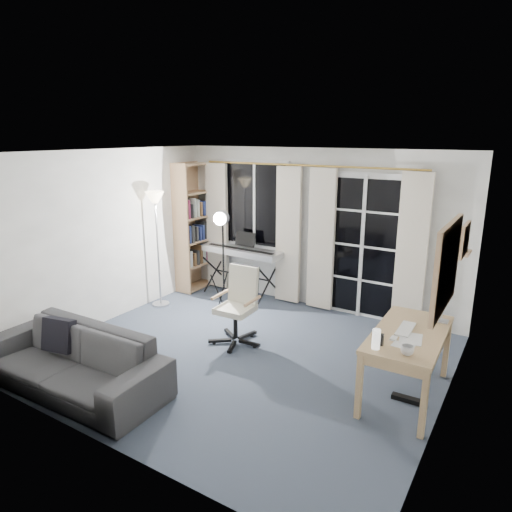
{
  "coord_description": "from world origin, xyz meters",
  "views": [
    {
      "loc": [
        2.78,
        -4.18,
        2.6
      ],
      "look_at": [
        -0.03,
        0.35,
        1.16
      ],
      "focal_mm": 32.0,
      "sensor_mm": 36.0,
      "label": 1
    }
  ],
  "objects": [
    {
      "name": "french_door",
      "position": [
        0.75,
        1.97,
        1.03
      ],
      "size": [
        1.32,
        0.09,
        2.11
      ],
      "color": "white",
      "rests_on": "floor"
    },
    {
      "name": "mug",
      "position": [
        1.98,
        -0.36,
        0.76
      ],
      "size": [
        0.12,
        0.09,
        0.11
      ],
      "primitive_type": "imported",
      "rotation": [
        0.0,
        0.0,
        0.02
      ],
      "color": "silver",
      "rests_on": "desk"
    },
    {
      "name": "desk_clutter",
      "position": [
        1.82,
        -0.08,
        0.55
      ],
      "size": [
        0.4,
        0.8,
        0.88
      ],
      "rotation": [
        0.0,
        0.0,
        0.02
      ],
      "color": "white",
      "rests_on": "desk"
    },
    {
      "name": "keyboard_piano",
      "position": [
        -1.14,
        1.7,
        0.76
      ],
      "size": [
        1.39,
        0.71,
        1.0
      ],
      "rotation": [
        0.0,
        0.0,
        -0.04
      ],
      "color": "black",
      "rests_on": "floor"
    },
    {
      "name": "curtains",
      "position": [
        -0.14,
        1.88,
        1.09
      ],
      "size": [
        3.6,
        0.07,
        2.13
      ],
      "color": "gold",
      "rests_on": "floor"
    },
    {
      "name": "wall_shelf",
      "position": [
        2.16,
        1.05,
        1.41
      ],
      "size": [
        0.16,
        0.3,
        0.18
      ],
      "color": "tan",
      "rests_on": "floor"
    },
    {
      "name": "wall_mirror",
      "position": [
        2.22,
        -0.35,
        1.55
      ],
      "size": [
        0.04,
        0.94,
        0.74
      ],
      "color": "tan",
      "rests_on": "floor"
    },
    {
      "name": "floor",
      "position": [
        0.0,
        0.0,
        -0.01
      ],
      "size": [
        4.5,
        4.0,
        0.02
      ],
      "primitive_type": "cube",
      "color": "#3C4757",
      "rests_on": "ground"
    },
    {
      "name": "monitor",
      "position": [
        2.08,
        0.59,
        0.96
      ],
      "size": [
        0.17,
        0.5,
        0.44
      ],
      "rotation": [
        0.0,
        0.0,
        0.02
      ],
      "color": "silver",
      "rests_on": "desk"
    },
    {
      "name": "bookshelf",
      "position": [
        -2.13,
        1.8,
        1.02
      ],
      "size": [
        0.36,
        1.0,
        2.14
      ],
      "rotation": [
        0.0,
        0.0,
        -0.01
      ],
      "color": "tan",
      "rests_on": "floor"
    },
    {
      "name": "window",
      "position": [
        -1.05,
        1.97,
        1.5
      ],
      "size": [
        1.2,
        0.08,
        1.4
      ],
      "color": "white",
      "rests_on": "floor"
    },
    {
      "name": "office_chair",
      "position": [
        -0.27,
        0.35,
        0.58
      ],
      "size": [
        0.66,
        0.68,
        0.98
      ],
      "rotation": [
        0.0,
        0.0,
        0.05
      ],
      "color": "black",
      "rests_on": "floor"
    },
    {
      "name": "studio_light",
      "position": [
        -1.04,
        1.03,
        1.25
      ],
      "size": [
        0.34,
        0.34,
        1.56
      ],
      "rotation": [
        0.0,
        0.0,
        0.28
      ],
      "color": "black",
      "rests_on": "floor"
    },
    {
      "name": "desk",
      "position": [
        1.88,
        0.14,
        0.61
      ],
      "size": [
        0.68,
        1.32,
        0.7
      ],
      "rotation": [
        0.0,
        0.0,
        0.02
      ],
      "color": "tan",
      "rests_on": "floor"
    },
    {
      "name": "torchiere_lamp",
      "position": [
        -2.02,
        0.72,
        1.43
      ],
      "size": [
        0.32,
        0.32,
        1.77
      ],
      "rotation": [
        0.0,
        0.0,
        -0.15
      ],
      "color": "#B2B2B7",
      "rests_on": "floor"
    },
    {
      "name": "framed_print",
      "position": [
        2.23,
        0.55,
        1.6
      ],
      "size": [
        0.03,
        0.42,
        0.32
      ],
      "color": "tan",
      "rests_on": "floor"
    },
    {
      "name": "sofa",
      "position": [
        -1.12,
        -1.55,
        0.42
      ],
      "size": [
        2.15,
        0.68,
        0.84
      ],
      "rotation": [
        0.0,
        0.0,
        0.02
      ],
      "color": "#333235",
      "rests_on": "floor"
    }
  ]
}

